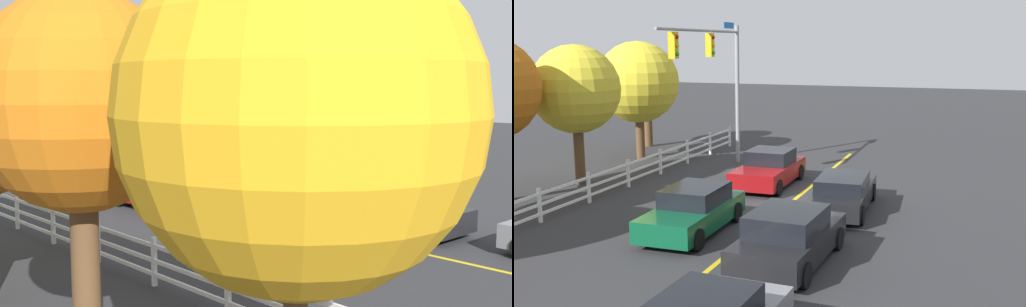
# 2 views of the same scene
# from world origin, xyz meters

# --- Properties ---
(ground_plane) EXTENTS (120.00, 120.00, 0.00)m
(ground_plane) POSITION_xyz_m (0.00, 0.00, 0.00)
(ground_plane) COLOR #2D2D30
(lane_center_stripe) EXTENTS (28.00, 0.16, 0.01)m
(lane_center_stripe) POSITION_xyz_m (-4.00, 0.00, 0.00)
(lane_center_stripe) COLOR gold
(lane_center_stripe) RESTS_ON ground_plane
(signal_assembly) EXTENTS (7.67, 0.38, 6.69)m
(signal_assembly) POSITION_xyz_m (3.60, 4.75, 4.73)
(signal_assembly) COLOR gray
(signal_assembly) RESTS_ON ground_plane
(car_0) EXTENTS (4.41, 1.95, 1.42)m
(car_0) POSITION_xyz_m (-4.83, 1.79, 0.69)
(car_0) COLOR #0C4C2D
(car_0) RESTS_ON ground_plane
(car_2) EXTENTS (4.83, 2.08, 1.28)m
(car_2) POSITION_xyz_m (-0.91, -2.02, 0.64)
(car_2) COLOR black
(car_2) RESTS_ON ground_plane
(car_3) EXTENTS (4.40, 2.02, 1.46)m
(car_3) POSITION_xyz_m (1.81, 1.67, 0.68)
(car_3) COLOR maroon
(car_3) RESTS_ON ground_plane
(car_4) EXTENTS (4.42, 2.16, 1.49)m
(car_4) POSITION_xyz_m (-6.43, -1.80, 0.72)
(car_4) COLOR black
(car_4) RESTS_ON ground_plane
(white_rail_fence) EXTENTS (26.10, 0.10, 1.15)m
(white_rail_fence) POSITION_xyz_m (-3.00, 6.93, 0.60)
(white_rail_fence) COLOR white
(white_rail_fence) RESTS_ON ground_plane
(tree_0) EXTENTS (4.04, 4.04, 5.86)m
(tree_0) POSITION_xyz_m (5.27, 9.80, 3.82)
(tree_0) COLOR brown
(tree_0) RESTS_ON ground_plane
(tree_2) EXTENTS (3.61, 3.61, 5.72)m
(tree_2) POSITION_xyz_m (-0.43, 9.21, 3.89)
(tree_2) COLOR brown
(tree_2) RESTS_ON ground_plane
(tree_4) EXTENTS (3.15, 3.15, 5.28)m
(tree_4) POSITION_xyz_m (8.53, 11.27, 3.67)
(tree_4) COLOR brown
(tree_4) RESTS_ON ground_plane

